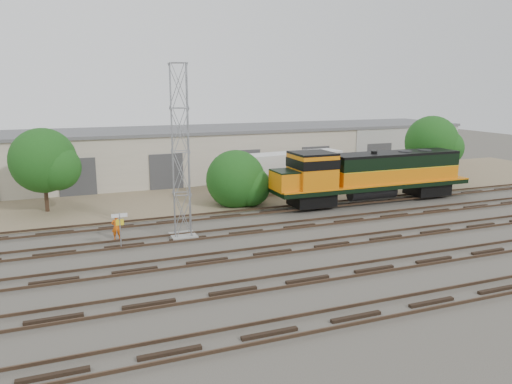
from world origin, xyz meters
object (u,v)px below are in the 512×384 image
object	(u,v)px
worker	(116,227)
semi_trailer	(284,168)
signal_tower	(181,156)
locomotive	(370,174)

from	to	relation	value
worker	semi_trailer	size ratio (longest dim) A/B	0.14
signal_tower	semi_trailer	distance (m)	16.02
locomotive	semi_trailer	size ratio (longest dim) A/B	1.46
worker	semi_trailer	bearing A→B (deg)	-149.00
signal_tower	worker	world-z (taller)	signal_tower
locomotive	semi_trailer	bearing A→B (deg)	127.86
worker	locomotive	bearing A→B (deg)	-171.18
worker	semi_trailer	xyz separation A→B (m)	(16.02, 9.11, 1.50)
signal_tower	worker	distance (m)	6.23
locomotive	signal_tower	world-z (taller)	signal_tower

